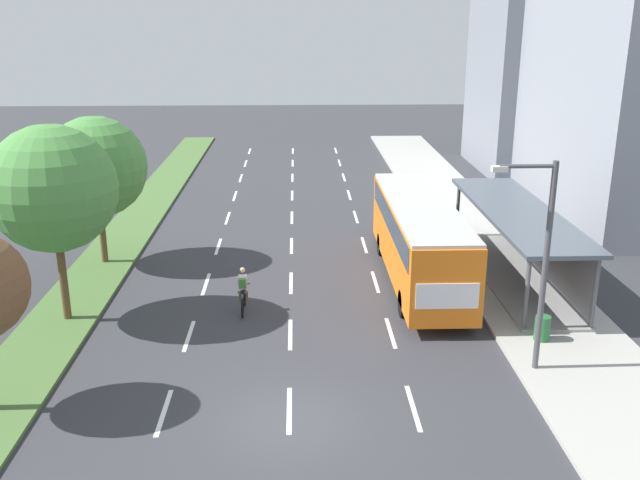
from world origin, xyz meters
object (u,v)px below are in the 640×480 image
(bus_shelter, at_px, (522,236))
(median_tree_third, at_px, (96,167))
(trash_bin, at_px, (542,328))
(bus, at_px, (419,234))
(median_tree_second, at_px, (53,189))
(streetlight, at_px, (540,253))
(cyclist, at_px, (243,292))

(bus_shelter, bearing_deg, median_tree_third, 172.10)
(trash_bin, bearing_deg, bus, 118.41)
(bus_shelter, height_order, median_tree_second, median_tree_second)
(bus, height_order, median_tree_third, median_tree_third)
(median_tree_third, relative_size, streetlight, 0.99)
(median_tree_second, distance_m, trash_bin, 17.23)
(bus_shelter, relative_size, median_tree_third, 1.79)
(bus, relative_size, trash_bin, 13.28)
(bus_shelter, distance_m, median_tree_second, 18.21)
(bus_shelter, distance_m, bus, 4.29)
(bus_shelter, xyz_separation_m, trash_bin, (-1.08, -6.05, -1.29))
(streetlight, bearing_deg, bus, 105.47)
(cyclist, height_order, median_tree_third, median_tree_third)
(median_tree_second, height_order, trash_bin, median_tree_second)
(median_tree_third, xyz_separation_m, trash_bin, (16.71, -8.52, -3.80))
(streetlight, xyz_separation_m, trash_bin, (1.03, 1.92, -3.31))
(cyclist, xyz_separation_m, trash_bin, (10.20, -3.04, -0.22))
(bus_shelter, height_order, streetlight, streetlight)
(bus_shelter, bearing_deg, median_tree_second, -168.33)
(cyclist, height_order, streetlight, streetlight)
(cyclist, bearing_deg, median_tree_third, 139.90)
(bus, distance_m, trash_bin, 6.89)
(bus, bearing_deg, median_tree_third, 169.08)
(bus, height_order, trash_bin, bus)
(bus_shelter, distance_m, median_tree_third, 18.14)
(streetlight, distance_m, trash_bin, 3.97)
(bus_shelter, height_order, median_tree_third, median_tree_third)
(streetlight, bearing_deg, median_tree_second, 164.33)
(cyclist, bearing_deg, trash_bin, -16.60)
(bus, height_order, streetlight, streetlight)
(bus, xyz_separation_m, streetlight, (2.17, -7.84, 1.82))
(trash_bin, bearing_deg, streetlight, -118.26)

